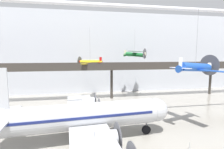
% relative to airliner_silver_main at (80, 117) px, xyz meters
% --- Properties ---
extents(hangar_back_wall, '(140.00, 3.00, 24.88)m').
position_rel_airliner_silver_main_xyz_m(hangar_back_wall, '(8.39, 32.71, 8.87)').
color(hangar_back_wall, silver).
rests_on(hangar_back_wall, ground).
extents(mezzanine_walkway, '(110.00, 3.20, 9.90)m').
position_rel_airliner_silver_main_xyz_m(mezzanine_walkway, '(8.39, 22.09, 4.67)').
color(mezzanine_walkway, '#38332D').
rests_on(mezzanine_walkway, ground).
extents(ceiling_truss_beam, '(120.00, 0.60, 0.60)m').
position_rel_airliner_silver_main_xyz_m(ceiling_truss_beam, '(8.39, 3.96, 15.63)').
color(ceiling_truss_beam, silver).
extents(airliner_silver_main, '(26.31, 30.01, 10.27)m').
position_rel_airliner_silver_main_xyz_m(airliner_silver_main, '(0.00, 0.00, 0.00)').
color(airliner_silver_main, '#B7BABF').
rests_on(airliner_silver_main, ground).
extents(suspended_plane_blue_trainer, '(8.16, 9.58, 10.36)m').
position_rel_airliner_silver_main_xyz_m(suspended_plane_blue_trainer, '(17.89, 1.61, 6.26)').
color(suspended_plane_blue_trainer, '#1E4CAD').
extents(suspended_plane_green_biplane, '(6.58, 6.75, 8.14)m').
position_rel_airliner_silver_main_xyz_m(suspended_plane_green_biplane, '(15.00, 23.73, 8.36)').
color(suspended_plane_green_biplane, '#1E6B33').
extents(suspended_plane_yellow_lowwing, '(6.75, 7.71, 10.19)m').
position_rel_airliner_silver_main_xyz_m(suspended_plane_yellow_lowwing, '(2.66, 22.86, 6.33)').
color(suspended_plane_yellow_lowwing, yellow).
extents(stanchion_barrier, '(0.36, 0.36, 1.08)m').
position_rel_airliner_silver_main_xyz_m(stanchion_barrier, '(13.29, -4.46, -3.24)').
color(stanchion_barrier, '#B2B5BA').
rests_on(stanchion_barrier, ground).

